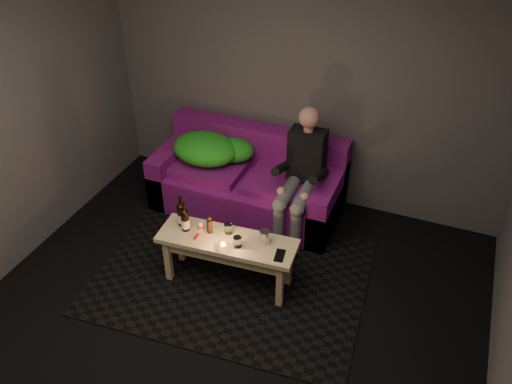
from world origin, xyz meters
TOP-DOWN VIEW (x-y plane):
  - floor at (0.00, 0.00)m, footprint 4.50×4.50m
  - room at (0.00, 0.47)m, footprint 4.50×4.50m
  - rug at (-0.15, 0.78)m, footprint 2.44×1.85m
  - sofa at (-0.40, 1.81)m, footprint 1.85×0.83m
  - green_blanket at (-0.81, 1.81)m, footprint 0.81×0.55m
  - person at (0.18, 1.66)m, footprint 0.33×0.77m
  - coffee_table at (-0.15, 0.73)m, footprint 1.18×0.45m
  - beer_bottle_a at (-0.58, 0.77)m, footprint 0.07×0.07m
  - beer_bottle_b at (-0.52, 0.71)m, footprint 0.07×0.07m
  - salt_shaker at (-0.40, 0.76)m, footprint 0.04×0.04m
  - pepper_mill at (-0.31, 0.76)m, footprint 0.06×0.06m
  - tumbler_back at (-0.17, 0.81)m, footprint 0.08×0.08m
  - tealight at (-0.12, 0.62)m, footprint 0.07×0.07m
  - tumbler_front at (-0.03, 0.68)m, footprint 0.08×0.08m
  - steel_cup at (0.16, 0.81)m, footprint 0.11×0.11m
  - smartphone at (0.33, 0.70)m, footprint 0.09×0.16m
  - red_lighter at (-0.39, 0.66)m, footprint 0.02×0.08m

SIDE VIEW (x-z plane):
  - floor at x=0.00m, z-range 0.00..0.00m
  - rug at x=-0.15m, z-range 0.00..0.01m
  - sofa at x=-0.40m, z-range -0.11..0.69m
  - coffee_table at x=-0.15m, z-range 0.15..0.63m
  - smartphone at x=0.33m, z-range 0.47..0.48m
  - red_lighter at x=-0.39m, z-range 0.47..0.49m
  - tealight at x=-0.12m, z-range 0.48..0.52m
  - salt_shaker at x=-0.40m, z-range 0.47..0.56m
  - tumbler_back at x=-0.17m, z-range 0.47..0.56m
  - tumbler_front at x=-0.03m, z-range 0.47..0.57m
  - steel_cup at x=0.16m, z-range 0.47..0.59m
  - pepper_mill at x=-0.31m, z-range 0.47..0.60m
  - beer_bottle_b at x=-0.52m, z-range 0.44..0.72m
  - beer_bottle_a at x=-0.58m, z-range 0.44..0.73m
  - green_blanket at x=-0.81m, z-range 0.46..0.74m
  - person at x=0.18m, z-range 0.02..1.26m
  - room at x=0.00m, z-range -0.61..3.89m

